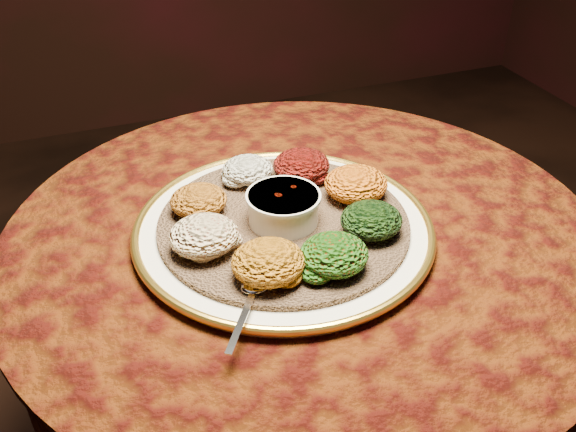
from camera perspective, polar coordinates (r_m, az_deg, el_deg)
name	(u,v)px	position (r m, az deg, el deg)	size (l,w,h in m)	color
table	(302,310)	(1.14, 1.30, -8.35)	(0.96, 0.96, 0.73)	black
platter	(284,229)	(1.00, -0.40, -1.15)	(0.48, 0.48, 0.02)	white
injera	(283,223)	(1.00, -0.40, -0.64)	(0.39, 0.39, 0.01)	brown
stew_bowl	(283,206)	(0.98, -0.41, 0.92)	(0.11, 0.11, 0.05)	silver
spoon	(253,292)	(0.86, -3.09, -6.73)	(0.09, 0.12, 0.01)	silver
portion_ayib	(247,170)	(1.09, -3.62, 4.13)	(0.09, 0.08, 0.04)	silver
portion_kitfo	(301,165)	(1.09, 1.20, 4.56)	(0.10, 0.09, 0.05)	black
portion_tikil	(356,184)	(1.04, 6.06, 2.85)	(0.10, 0.10, 0.05)	#B66D0F
portion_gomen	(371,220)	(0.96, 7.42, -0.36)	(0.09, 0.09, 0.05)	black
portion_mixveg	(334,254)	(0.89, 4.11, -3.43)	(0.10, 0.09, 0.05)	maroon
portion_kik	(268,262)	(0.87, -1.77, -4.12)	(0.10, 0.10, 0.05)	#B2640F
portion_timatim	(204,236)	(0.93, -7.49, -1.75)	(0.10, 0.10, 0.05)	maroon
portion_shiro	(199,201)	(1.01, -7.96, 1.37)	(0.09, 0.09, 0.04)	#9E5713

